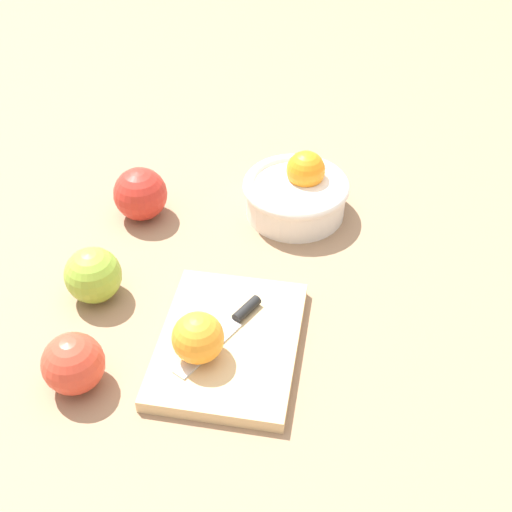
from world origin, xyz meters
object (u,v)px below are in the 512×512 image
object	(u,v)px
cutting_board	(225,344)
apple_front_right	(73,364)
knife	(231,325)
orange_on_board	(198,338)
bowl	(297,193)
apple_front_center	(93,275)
apple_front_left	(140,194)

from	to	relation	value
cutting_board	apple_front_right	distance (m)	0.19
cutting_board	knife	world-z (taller)	knife
cutting_board	knife	bearing A→B (deg)	156.79
orange_on_board	bowl	bearing A→B (deg)	154.04
bowl	cutting_board	distance (m)	0.30
orange_on_board	apple_front_right	xyz separation A→B (m)	(0.02, -0.15, -0.01)
orange_on_board	knife	xyz separation A→B (m)	(-0.04, 0.04, -0.03)
knife	bowl	bearing A→B (deg)	157.32
bowl	orange_on_board	xyz separation A→B (m)	(0.31, -0.15, 0.01)
cutting_board	orange_on_board	world-z (taller)	orange_on_board
knife	apple_front_center	distance (m)	0.20
knife	cutting_board	bearing A→B (deg)	-23.21
apple_front_right	apple_front_left	bearing A→B (deg)	170.63
orange_on_board	knife	world-z (taller)	orange_on_board
cutting_board	apple_front_center	xyz separation A→B (m)	(-0.10, -0.18, 0.03)
orange_on_board	knife	distance (m)	0.06
apple_front_center	orange_on_board	bearing A→B (deg)	47.81
bowl	apple_front_left	world-z (taller)	bowl
orange_on_board	knife	size ratio (longest dim) A/B	0.50
orange_on_board	apple_front_right	distance (m)	0.15
bowl	knife	distance (m)	0.28
bowl	apple_front_center	world-z (taller)	bowl
cutting_board	apple_front_left	xyz separation A→B (m)	(-0.28, -0.13, 0.03)
apple_front_left	orange_on_board	bearing A→B (deg)	16.92
apple_front_center	apple_front_right	bearing A→B (deg)	-1.52
apple_front_center	apple_front_left	bearing A→B (deg)	164.20
bowl	cutting_board	xyz separation A→B (m)	(0.28, -0.12, -0.03)
apple_front_left	apple_front_center	world-z (taller)	apple_front_left
bowl	cutting_board	size ratio (longest dim) A/B	0.72
bowl	knife	size ratio (longest dim) A/B	1.29
orange_on_board	apple_front_left	size ratio (longest dim) A/B	0.77
knife	apple_front_center	xyz separation A→B (m)	(-0.09, -0.18, 0.02)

